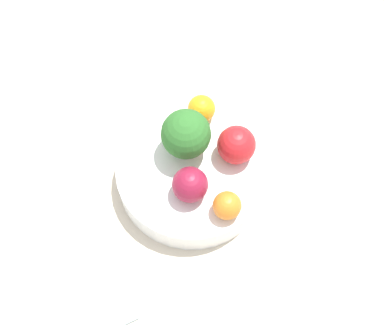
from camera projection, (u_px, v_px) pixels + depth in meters
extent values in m
plane|color=gray|center=(192.00, 186.00, 0.74)|extent=(6.00, 6.00, 0.00)
cube|color=beige|center=(192.00, 183.00, 0.73)|extent=(1.20, 1.20, 0.02)
cylinder|color=white|center=(192.00, 173.00, 0.70)|extent=(0.20, 0.20, 0.04)
cylinder|color=#8CB76B|center=(186.00, 146.00, 0.69)|extent=(0.02, 0.02, 0.02)
sphere|color=#2D6B28|center=(186.00, 134.00, 0.66)|extent=(0.06, 0.06, 0.06)
sphere|color=maroon|center=(190.00, 185.00, 0.65)|extent=(0.04, 0.04, 0.04)
sphere|color=red|center=(236.00, 144.00, 0.67)|extent=(0.05, 0.05, 0.05)
sphere|color=orange|center=(227.00, 205.00, 0.64)|extent=(0.04, 0.04, 0.04)
sphere|color=orange|center=(201.00, 109.00, 0.70)|extent=(0.04, 0.04, 0.04)
cube|color=silver|center=(68.00, 296.00, 0.65)|extent=(0.14, 0.15, 0.01)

